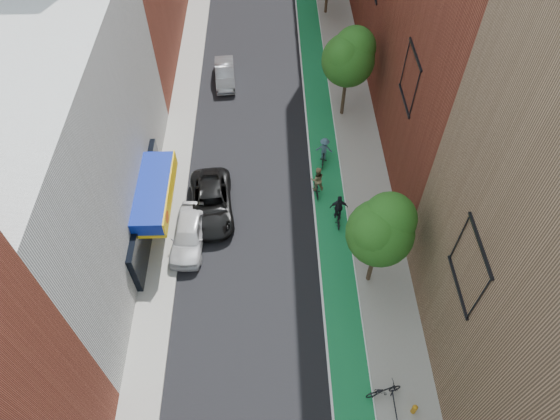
{
  "coord_description": "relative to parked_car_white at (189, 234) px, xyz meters",
  "views": [
    {
      "loc": [
        0.37,
        -4.27,
        23.9
      ],
      "look_at": [
        0.84,
        13.9,
        1.5
      ],
      "focal_mm": 32.0,
      "sensor_mm": 36.0,
      "label": 1
    }
  ],
  "objects": [
    {
      "name": "cyclist_lane_far",
      "position": [
        8.32,
        6.34,
        0.12
      ],
      "size": [
        1.18,
        1.86,
        2.02
      ],
      "rotation": [
        0.0,
        0.0,
        2.95
      ],
      "color": "black",
      "rests_on": "ground"
    },
    {
      "name": "sidewalk_left",
      "position": [
        -1.54,
        13.15,
        -0.69
      ],
      "size": [
        2.0,
        68.0,
        0.15
      ],
      "primitive_type": "cube",
      "color": "gray",
      "rests_on": "ground"
    },
    {
      "name": "fire_hydrant",
      "position": [
        11.14,
        -10.01,
        -0.24
      ],
      "size": [
        0.25,
        0.25,
        0.71
      ],
      "color": "#C38416",
      "rests_on": "sidewalk_right"
    },
    {
      "name": "building_left_white",
      "position": [
        -6.54,
        1.15,
        5.23
      ],
      "size": [
        8.0,
        20.0,
        12.0
      ],
      "primitive_type": "cube",
      "color": "silver",
      "rests_on": "ground"
    },
    {
      "name": "parked_car_black",
      "position": [
        1.18,
        2.33,
        -0.01
      ],
      "size": [
        3.01,
        5.65,
        1.51
      ],
      "primitive_type": "imported",
      "rotation": [
        0.0,
        0.0,
        0.1
      ],
      "color": "black",
      "rests_on": "ground"
    },
    {
      "name": "parked_car_silver",
      "position": [
        1.41,
        15.35,
        -0.09
      ],
      "size": [
        1.77,
        4.23,
        1.36
      ],
      "primitive_type": "imported",
      "rotation": [
        0.0,
        0.0,
        0.08
      ],
      "color": "gray",
      "rests_on": "ground"
    },
    {
      "name": "cyclist_lane_mid",
      "position": [
        8.77,
        1.33,
        0.09
      ],
      "size": [
        1.07,
        1.64,
        2.17
      ],
      "rotation": [
        0.0,
        0.0,
        3.14
      ],
      "color": "black",
      "rests_on": "ground"
    },
    {
      "name": "sidewalk_right",
      "position": [
        10.96,
        13.15,
        -0.69
      ],
      "size": [
        3.0,
        68.0,
        0.15
      ],
      "primitive_type": "cube",
      "color": "gray",
      "rests_on": "ground"
    },
    {
      "name": "cyclist_lane_near",
      "position": [
        7.66,
        3.63,
        0.19
      ],
      "size": [
        0.92,
        1.56,
        2.14
      ],
      "rotation": [
        0.0,
        0.0,
        3.22
      ],
      "color": "black",
      "rests_on": "ground"
    },
    {
      "name": "parked_bike_far",
      "position": [
        9.86,
        -9.16,
        -0.16
      ],
      "size": [
        1.84,
        1.01,
        0.92
      ],
      "primitive_type": "imported",
      "rotation": [
        0.0,
        0.0,
        1.81
      ],
      "color": "black",
      "rests_on": "sidewalk_right"
    },
    {
      "name": "tree_mid",
      "position": [
        10.1,
        11.17,
        4.12
      ],
      "size": [
        3.55,
        3.53,
        6.74
      ],
      "color": "#332619",
      "rests_on": "ground"
    },
    {
      "name": "tree_near",
      "position": [
        10.1,
        -2.83,
        3.89
      ],
      "size": [
        3.4,
        3.36,
        6.42
      ],
      "color": "#332619",
      "rests_on": "ground"
    },
    {
      "name": "bike_lane",
      "position": [
        8.46,
        13.15,
        -0.76
      ],
      "size": [
        2.0,
        68.0,
        0.01
      ],
      "primitive_type": "cube",
      "color": "#136D44",
      "rests_on": "ground"
    },
    {
      "name": "parked_car_white",
      "position": [
        0.0,
        0.0,
        0.0
      ],
      "size": [
        2.09,
        4.61,
        1.53
      ],
      "primitive_type": "imported",
      "rotation": [
        0.0,
        0.0,
        -0.06
      ],
      "color": "silver",
      "rests_on": "ground"
    }
  ]
}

